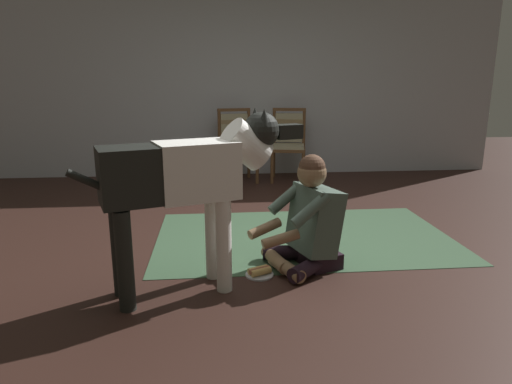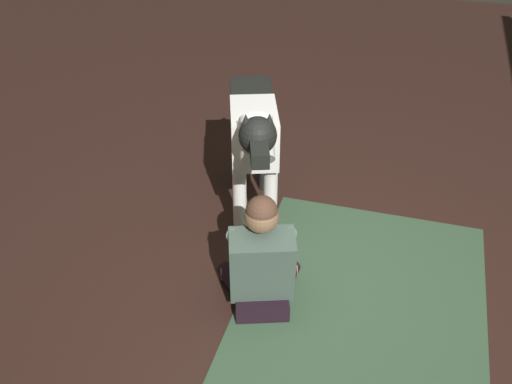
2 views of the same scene
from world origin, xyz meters
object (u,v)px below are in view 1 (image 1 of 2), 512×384
(large_dog, at_px, (188,177))
(hot_dog_on_plate, at_px, (259,272))
(dining_chair_right_of_pair, at_px, (289,141))
(dining_chair_left_of_pair, at_px, (236,141))
(person_sitting_on_floor, at_px, (308,222))

(large_dog, xyz_separation_m, hot_dog_on_plate, (0.47, 0.16, -0.74))
(dining_chair_right_of_pair, xyz_separation_m, large_dog, (-1.19, -3.33, 0.22))
(large_dog, relative_size, hot_dog_on_plate, 7.18)
(dining_chair_left_of_pair, relative_size, dining_chair_right_of_pair, 1.00)
(dining_chair_right_of_pair, distance_m, large_dog, 3.55)
(dining_chair_left_of_pair, xyz_separation_m, large_dog, (-0.47, -3.33, 0.22))
(person_sitting_on_floor, height_order, large_dog, large_dog)
(dining_chair_right_of_pair, bearing_deg, large_dog, -109.64)
(dining_chair_left_of_pair, distance_m, large_dog, 3.37)
(large_dog, bearing_deg, dining_chair_left_of_pair, 82.01)
(dining_chair_right_of_pair, bearing_deg, hot_dog_on_plate, -102.85)
(dining_chair_right_of_pair, bearing_deg, person_sitting_on_floor, -96.58)
(dining_chair_left_of_pair, distance_m, hot_dog_on_plate, 3.21)
(dining_chair_left_of_pair, bearing_deg, dining_chair_right_of_pair, 0.02)
(dining_chair_right_of_pair, relative_size, large_dog, 0.68)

